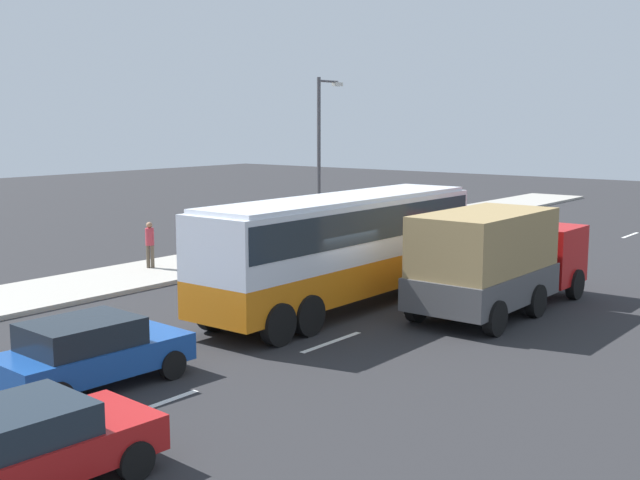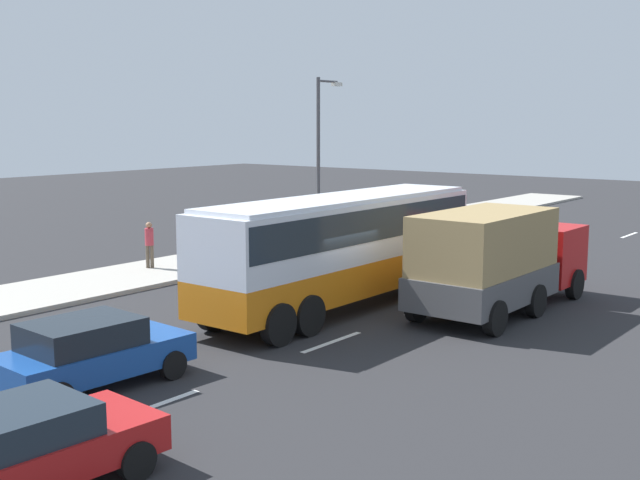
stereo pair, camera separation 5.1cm
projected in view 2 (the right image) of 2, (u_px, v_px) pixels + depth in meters
name	position (u px, v px, depth m)	size (l,w,h in m)	color
ground_plane	(324.00, 317.00, 22.85)	(120.00, 120.00, 0.00)	#28282B
sidewalk_curb	(127.00, 277.00, 28.26)	(80.00, 4.00, 0.15)	#A8A399
lane_centreline	(438.00, 304.00, 24.48)	(39.09, 0.16, 0.01)	white
coach_bus	(343.00, 239.00, 23.65)	(10.99, 2.62, 3.39)	orange
cargo_truck	(498.00, 258.00, 23.30)	(7.43, 2.72, 3.06)	red
car_blue_saloon	(91.00, 351.00, 16.70)	(4.17, 2.13, 1.49)	#194799
car_red_compact	(21.00, 448.00, 11.86)	(4.18, 2.16, 1.40)	#B21919
pedestrian_near_curb	(221.00, 231.00, 32.34)	(0.32, 0.32, 1.75)	brown
pedestrian_at_crossing	(149.00, 241.00, 29.55)	(0.32, 0.32, 1.73)	brown
street_lamp	(320.00, 152.00, 33.86)	(1.64, 0.24, 7.29)	#47474C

